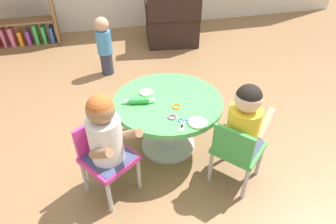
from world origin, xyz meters
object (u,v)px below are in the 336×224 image
at_px(child_chair_left, 106,156).
at_px(bookshelf_low, 22,26).
at_px(craft_table, 168,112).
at_px(toddler_standing, 104,45).
at_px(seated_child_left, 105,132).
at_px(seated_child_right, 244,120).
at_px(child_chair_right, 237,150).
at_px(rolling_pin, 139,100).
at_px(armchair_dark, 172,21).
at_px(craft_scissors, 183,123).

relative_size(child_chair_left, bookshelf_low, 0.58).
height_order(craft_table, toddler_standing, toddler_standing).
xyz_separation_m(seated_child_left, seated_child_right, (0.87, -0.11, 0.00)).
xyz_separation_m(child_chair_left, toddler_standing, (0.14, 1.72, 0.05)).
bearing_deg(child_chair_right, rolling_pin, 139.55).
distance_m(child_chair_right, rolling_pin, 0.77).
xyz_separation_m(craft_table, child_chair_left, (-0.51, -0.31, -0.04)).
xyz_separation_m(craft_table, seated_child_left, (-0.48, -0.34, 0.19)).
height_order(child_chair_left, rolling_pin, child_chair_left).
xyz_separation_m(armchair_dark, craft_scissors, (-0.61, -2.45, 0.16)).
relative_size(seated_child_left, child_chair_right, 0.95).
relative_size(child_chair_right, toddler_standing, 0.80).
bearing_deg(craft_scissors, child_chair_right, -27.53).
distance_m(seated_child_right, toddler_standing, 2.02).
xyz_separation_m(bookshelf_low, toddler_standing, (1.04, -1.14, 0.07)).
bearing_deg(seated_child_right, armchair_dark, 84.57).
bearing_deg(craft_scissors, seated_child_right, -22.13).
height_order(armchair_dark, rolling_pin, armchair_dark).
bearing_deg(toddler_standing, armchair_dark, 36.34).
relative_size(child_chair_right, rolling_pin, 2.33).
bearing_deg(child_chair_right, toddler_standing, 110.88).
relative_size(armchair_dark, craft_scissors, 5.98).
xyz_separation_m(seated_child_right, bookshelf_low, (-1.79, 3.00, -0.25)).
distance_m(craft_table, child_chair_right, 0.59).
relative_size(child_chair_left, armchair_dark, 0.63).
distance_m(seated_child_right, bookshelf_low, 3.51).
relative_size(bookshelf_low, rolling_pin, 4.05).
bearing_deg(toddler_standing, child_chair_right, -69.12).
height_order(seated_child_right, bookshelf_low, seated_child_right).
xyz_separation_m(seated_child_right, rolling_pin, (-0.60, 0.46, -0.04)).
bearing_deg(seated_child_left, toddler_standing, 86.25).
bearing_deg(craft_table, child_chair_left, -148.90).
distance_m(craft_table, toddler_standing, 1.46).
relative_size(child_chair_right, craft_scissors, 3.77).
distance_m(bookshelf_low, toddler_standing, 1.54).
height_order(rolling_pin, craft_scissors, rolling_pin).
distance_m(seated_child_left, toddler_standing, 1.76).
bearing_deg(seated_child_left, craft_scissors, 3.99).
xyz_separation_m(seated_child_right, craft_scissors, (-0.36, 0.15, -0.06)).
distance_m(child_chair_right, seated_child_right, 0.23).
height_order(bookshelf_low, armchair_dark, armchair_dark).
bearing_deg(child_chair_right, craft_table, 126.41).
bearing_deg(bookshelf_low, craft_table, -61.01).
distance_m(bookshelf_low, armchair_dark, 2.08).
relative_size(craft_table, craft_scissors, 5.78).
xyz_separation_m(child_chair_right, craft_scissors, (-0.33, 0.17, 0.16)).
xyz_separation_m(toddler_standing, rolling_pin, (0.15, -1.41, 0.13)).
height_order(child_chair_left, bookshelf_low, bookshelf_low).
height_order(seated_child_right, armchair_dark, armchair_dark).
bearing_deg(child_chair_right, seated_child_left, 170.64).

